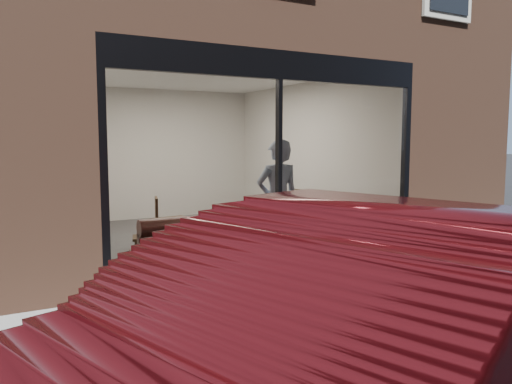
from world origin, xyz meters
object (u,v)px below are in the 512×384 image
cafe_chair_left (146,238)px  banquette (265,254)px  cafe_table_right (286,213)px  parked_car (428,329)px  cafe_chair_right (293,225)px  person (278,202)px  cafe_table_left (173,221)px

cafe_chair_left → banquette: bearing=136.8°
cafe_table_right → parked_car: parked_car is taller
cafe_table_right → banquette: bearing=-142.6°
cafe_chair_right → banquette: bearing=33.6°
banquette → cafe_chair_right: (1.74, 1.93, 0.01)m
banquette → cafe_table_right: 1.04m
cafe_chair_right → parked_car: parked_car is taller
banquette → cafe_chair_right: 2.60m
banquette → parked_car: 4.67m
person → cafe_chair_right: 2.32m
parked_car → cafe_table_left: bearing=-19.9°
banquette → cafe_table_left: size_ratio=5.72×
person → cafe_table_left: 1.67m
banquette → cafe_table_right: bearing=37.4°
banquette → cafe_chair_left: size_ratio=8.62×
cafe_table_right → cafe_chair_left: 2.53m
person → cafe_chair_left: (-1.62, 1.81, -0.74)m
banquette → person: person is taller
cafe_chair_left → cafe_chair_right: 3.00m
banquette → person: size_ratio=2.04×
cafe_table_right → parked_car: bearing=-112.6°
cafe_table_left → parked_car: bearing=-91.1°
banquette → parked_car: parked_car is taller
banquette → cafe_chair_right: banquette is taller
banquette → cafe_chair_left: banquette is taller
person → cafe_table_right: (0.36, 0.32, -0.24)m
cafe_table_left → cafe_table_right: (1.98, -0.02, 0.00)m
cafe_chair_right → cafe_table_left: bearing=10.0°
person → parked_car: 4.97m
cafe_chair_left → parked_car: (-0.10, -6.47, 0.57)m
person → cafe_table_right: 0.54m
cafe_table_right → person: bearing=-138.0°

